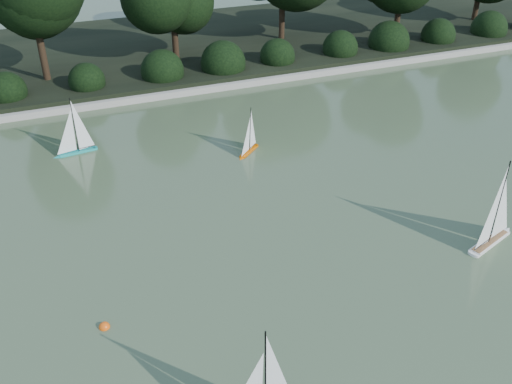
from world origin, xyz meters
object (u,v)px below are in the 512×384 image
sailboat_white_b (495,228)px  race_buoy (104,327)px  sailboat_orange (248,146)px  sailboat_teal (73,145)px

sailboat_white_b → race_buoy: bearing=176.4°
sailboat_orange → race_buoy: size_ratio=7.07×
sailboat_white_b → sailboat_teal: bearing=136.3°
race_buoy → sailboat_white_b: bearing=-3.6°
sailboat_teal → race_buoy: 5.93m
sailboat_white_b → race_buoy: size_ratio=10.87×
sailboat_white_b → sailboat_orange: 5.67m
sailboat_orange → race_buoy: sailboat_orange is taller
sailboat_orange → race_buoy: 5.99m
sailboat_orange → sailboat_teal: sailboat_teal is taller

